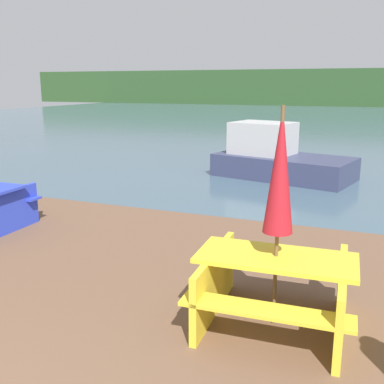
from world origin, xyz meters
TOP-DOWN VIEW (x-y plane):
  - water at (0.00, 32.23)m, footprint 60.00×50.00m
  - far_treeline at (0.00, 52.23)m, footprint 80.00×1.60m
  - picnic_table_yellow at (2.21, 3.86)m, footprint 1.59×1.44m
  - umbrella_crimson at (2.21, 3.86)m, footprint 0.29×0.29m
  - boat at (0.79, 11.22)m, footprint 3.71×2.47m

SIDE VIEW (x-z plane):
  - water at x=0.00m, z-range 0.00..0.00m
  - picnic_table_yellow at x=2.21m, z-range 0.07..0.79m
  - boat at x=0.79m, z-range -0.20..1.20m
  - umbrella_crimson at x=2.21m, z-range 0.47..2.64m
  - far_treeline at x=0.00m, z-range 0.00..4.00m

